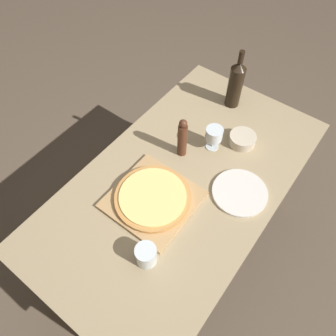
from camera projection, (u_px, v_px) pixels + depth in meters
name	position (u px, v px, depth m)	size (l,w,h in m)	color
ground_plane	(179.00, 244.00, 2.16)	(12.00, 12.00, 0.00)	brown
dining_table	(182.00, 191.00, 1.61)	(0.84, 1.51, 0.77)	#9E8966
cutting_board	(153.00, 199.00, 1.46)	(0.36, 0.36, 0.02)	tan
pizza	(153.00, 197.00, 1.44)	(0.34, 0.34, 0.02)	#C68947
wine_bottle	(236.00, 84.00, 1.72)	(0.08, 0.08, 0.34)	black
pepper_mill	(182.00, 138.00, 1.54)	(0.05, 0.05, 0.23)	#4C2819
wine_glass	(214.00, 134.00, 1.58)	(0.08, 0.08, 0.13)	silver
small_bowl	(242.00, 139.00, 1.64)	(0.13, 0.13, 0.05)	beige
drinking_tumbler	(146.00, 255.00, 1.27)	(0.09, 0.09, 0.09)	silver
dinner_plate	(240.00, 192.00, 1.48)	(0.25, 0.25, 0.01)	silver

